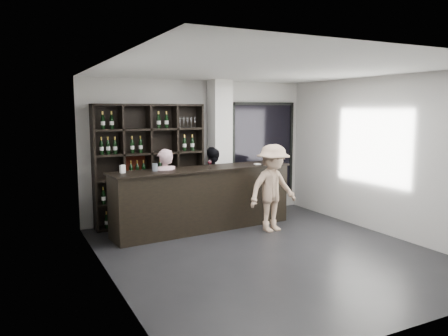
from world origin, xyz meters
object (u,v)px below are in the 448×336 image
customer (273,188)px  taster_black (212,183)px  taster_pink (165,191)px  tasting_counter (204,199)px  wine_shelf (150,165)px

customer → taster_black: bearing=107.4°
taster_black → taster_pink: bearing=28.7°
tasting_counter → taster_pink: taster_pink is taller
customer → wine_shelf: bearing=133.8°
taster_black → customer: (0.63, -1.35, 0.06)m
tasting_counter → taster_black: (0.47, 0.65, 0.16)m
taster_pink → tasting_counter: bearing=171.3°
tasting_counter → taster_black: size_ratio=2.38×
wine_shelf → tasting_counter: 1.29m
tasting_counter → customer: customer is taller
wine_shelf → customer: 2.46m
tasting_counter → taster_black: 0.82m
wine_shelf → taster_black: bearing=-7.4°
taster_black → tasting_counter: bearing=58.5°
tasting_counter → customer: bearing=-37.1°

